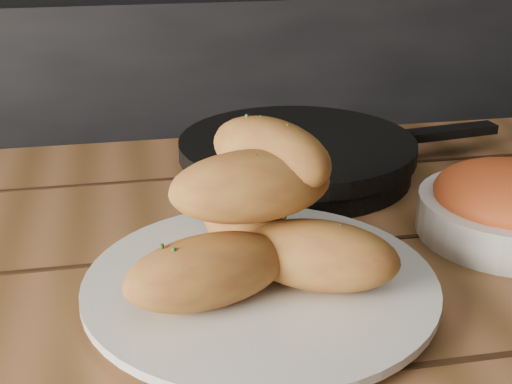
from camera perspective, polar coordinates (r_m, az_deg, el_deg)
name	(u,v)px	position (r m, az deg, el deg)	size (l,w,h in m)	color
counter	(301,178)	(1.67, 3.66, 1.15)	(2.80, 0.60, 0.90)	black
plate	(260,287)	(0.62, 0.36, -7.61)	(0.30, 0.30, 0.02)	silver
bread_rolls	(258,219)	(0.59, 0.19, -2.16)	(0.24, 0.20, 0.13)	#A5742D
skillet	(299,156)	(0.87, 3.42, 2.92)	(0.42, 0.29, 0.05)	black
bowl	(511,205)	(0.76, 19.71, -1.02)	(0.18, 0.18, 0.07)	white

